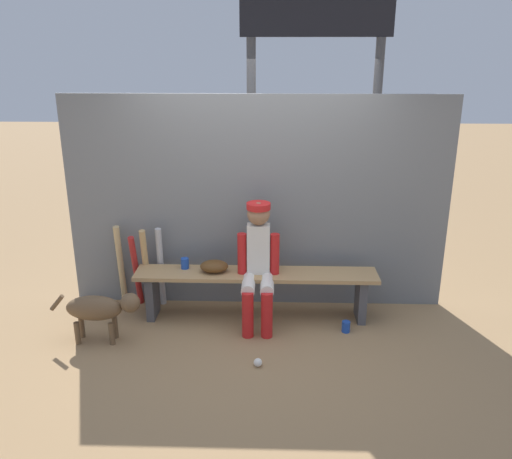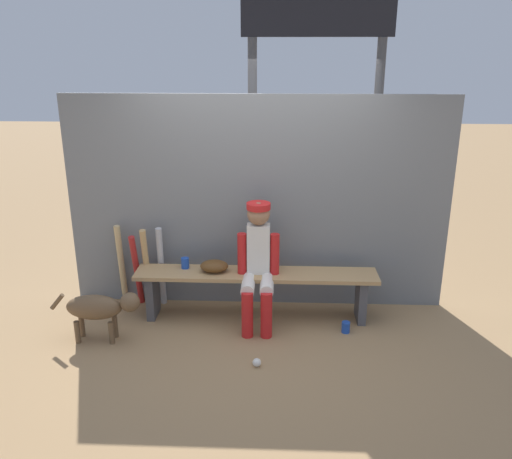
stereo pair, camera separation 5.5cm
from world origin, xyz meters
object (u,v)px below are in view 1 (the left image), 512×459
(baseball_glove, at_px, (214,266))
(bat_aluminum_red, at_px, (136,271))
(scoreboard, at_px, (321,47))
(cup_on_ground, at_px, (346,327))
(bat_aluminum_silver, at_px, (161,267))
(player_seated, at_px, (258,261))
(cup_on_bench, at_px, (185,263))
(bat_wood_tan, at_px, (146,268))
(dugout_bench, at_px, (256,283))
(baseball, at_px, (258,362))
(dog, at_px, (100,309))
(bat_wood_natural, at_px, (121,265))

(baseball_glove, relative_size, bat_aluminum_red, 0.34)
(scoreboard, bearing_deg, cup_on_ground, -80.78)
(baseball_glove, distance_m, bat_aluminum_silver, 0.65)
(player_seated, bearing_deg, baseball_glove, 165.32)
(cup_on_ground, relative_size, cup_on_bench, 1.00)
(player_seated, height_order, scoreboard, scoreboard)
(bat_wood_tan, bearing_deg, cup_on_ground, -12.87)
(dugout_bench, relative_size, bat_wood_tan, 2.72)
(baseball, distance_m, scoreboard, 3.32)
(baseball_glove, xyz_separation_m, dog, (-1.00, -0.51, -0.22))
(baseball_glove, distance_m, baseball, 1.13)
(bat_aluminum_red, height_order, dog, bat_aluminum_red)
(cup_on_ground, bearing_deg, cup_on_bench, 167.75)
(bat_aluminum_silver, relative_size, scoreboard, 0.23)
(cup_on_bench, bearing_deg, scoreboard, 37.00)
(bat_aluminum_red, relative_size, bat_wood_natural, 0.92)
(player_seated, relative_size, dog, 1.44)
(baseball, bearing_deg, player_seated, 91.51)
(player_seated, height_order, bat_aluminum_silver, player_seated)
(baseball, distance_m, dog, 1.54)
(bat_wood_natural, xyz_separation_m, scoreboard, (2.09, 0.83, 2.18))
(bat_wood_natural, bearing_deg, dugout_bench, -11.00)
(bat_wood_tan, xyz_separation_m, bat_wood_natural, (-0.29, 0.09, 0.00))
(cup_on_ground, bearing_deg, baseball, -143.55)
(baseball_glove, xyz_separation_m, bat_aluminum_red, (-0.84, 0.21, -0.15))
(cup_on_bench, bearing_deg, baseball_glove, -14.32)
(bat_wood_tan, relative_size, baseball, 11.96)
(scoreboard, bearing_deg, player_seated, -117.17)
(bat_wood_natural, bearing_deg, bat_wood_tan, -16.49)
(player_seated, relative_size, cup_on_bench, 11.06)
(player_seated, xyz_separation_m, cup_on_ground, (0.86, -0.15, -0.61))
(bat_wood_tan, bearing_deg, player_seated, -14.76)
(cup_on_bench, height_order, dog, cup_on_bench)
(dugout_bench, height_order, baseball_glove, baseball_glove)
(dog, bearing_deg, cup_on_ground, 5.90)
(baseball, bearing_deg, dog, 165.50)
(bat_aluminum_silver, xyz_separation_m, cup_on_bench, (0.28, -0.16, 0.11))
(baseball_glove, xyz_separation_m, bat_wood_tan, (-0.73, 0.19, -0.12))
(scoreboard, bearing_deg, bat_wood_natural, -158.26)
(baseball, xyz_separation_m, cup_on_bench, (-0.76, 0.96, 0.52))
(scoreboard, height_order, dog, scoreboard)
(bat_wood_tan, bearing_deg, bat_wood_natural, 163.51)
(baseball_glove, height_order, baseball, baseball_glove)
(baseball, relative_size, dog, 0.09)
(dog, bearing_deg, bat_aluminum_red, 77.23)
(baseball, bearing_deg, bat_aluminum_silver, 133.00)
(bat_wood_tan, height_order, bat_wood_natural, bat_wood_natural)
(baseball_glove, relative_size, bat_aluminum_silver, 0.32)
(cup_on_ground, relative_size, dog, 0.13)
(dugout_bench, xyz_separation_m, bat_wood_tan, (-1.15, 0.19, 0.06))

